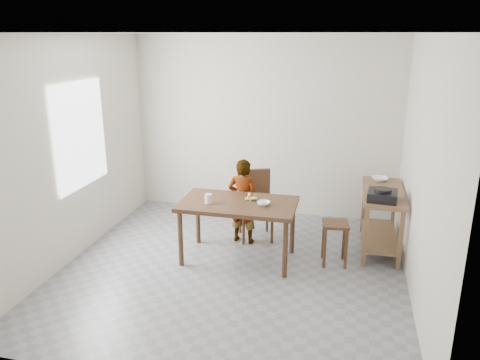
% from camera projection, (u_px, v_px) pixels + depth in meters
% --- Properties ---
extents(floor, '(4.00, 4.00, 0.04)m').
position_uv_depth(floor, '(232.00, 271.00, 5.59)').
color(floor, slate).
rests_on(floor, ground).
extents(ceiling, '(4.00, 4.00, 0.04)m').
position_uv_depth(ceiling, '(231.00, 31.00, 4.77)').
color(ceiling, white).
rests_on(ceiling, wall_back).
extents(wall_back, '(4.00, 0.04, 2.70)m').
position_uv_depth(wall_back, '(265.00, 127.00, 7.05)').
color(wall_back, beige).
rests_on(wall_back, ground).
extents(wall_front, '(4.00, 0.04, 2.70)m').
position_uv_depth(wall_front, '(161.00, 233.00, 3.30)').
color(wall_front, beige).
rests_on(wall_front, ground).
extents(wall_left, '(0.04, 4.00, 2.70)m').
position_uv_depth(wall_left, '(69.00, 150.00, 5.62)').
color(wall_left, beige).
rests_on(wall_left, ground).
extents(wall_right, '(0.04, 4.00, 2.70)m').
position_uv_depth(wall_right, '(425.00, 172.00, 4.73)').
color(wall_right, beige).
rests_on(wall_right, ground).
extents(window_pane, '(0.02, 1.10, 1.30)m').
position_uv_depth(window_pane, '(81.00, 135.00, 5.75)').
color(window_pane, white).
rests_on(window_pane, wall_left).
extents(dining_table, '(1.40, 0.80, 0.75)m').
position_uv_depth(dining_table, '(238.00, 231.00, 5.75)').
color(dining_table, '#3F2617').
rests_on(dining_table, floor).
extents(prep_counter, '(0.50, 1.20, 0.80)m').
position_uv_depth(prep_counter, '(381.00, 220.00, 6.01)').
color(prep_counter, brown).
rests_on(prep_counter, floor).
extents(child, '(0.45, 0.32, 1.15)m').
position_uv_depth(child, '(243.00, 201.00, 6.18)').
color(child, silver).
rests_on(child, floor).
extents(dining_chair, '(0.57, 0.57, 0.93)m').
position_uv_depth(dining_chair, '(256.00, 206.00, 6.32)').
color(dining_chair, '#3F2617').
rests_on(dining_chair, floor).
extents(stool, '(0.34, 0.34, 0.54)m').
position_uv_depth(stool, '(334.00, 243.00, 5.66)').
color(stool, '#3F2617').
rests_on(stool, floor).
extents(glass_tumbler, '(0.10, 0.10, 0.11)m').
position_uv_depth(glass_tumbler, '(209.00, 199.00, 5.60)').
color(glass_tumbler, silver).
rests_on(glass_tumbler, dining_table).
extents(small_bowl, '(0.20, 0.20, 0.05)m').
position_uv_depth(small_bowl, '(264.00, 203.00, 5.53)').
color(small_bowl, white).
rests_on(small_bowl, dining_table).
extents(banana, '(0.18, 0.14, 0.06)m').
position_uv_depth(banana, '(251.00, 198.00, 5.69)').
color(banana, '#EECB4F').
rests_on(banana, dining_table).
extents(serving_bowl, '(0.22, 0.22, 0.05)m').
position_uv_depth(serving_bowl, '(380.00, 179.00, 6.28)').
color(serving_bowl, white).
rests_on(serving_bowl, prep_counter).
extents(gas_burner, '(0.37, 0.37, 0.11)m').
position_uv_depth(gas_burner, '(382.00, 196.00, 5.55)').
color(gas_burner, black).
rests_on(gas_burner, prep_counter).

